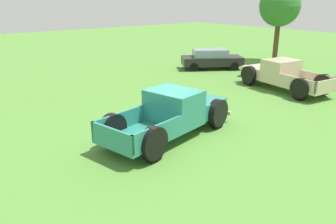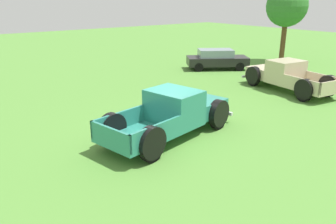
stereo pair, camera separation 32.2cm
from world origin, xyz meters
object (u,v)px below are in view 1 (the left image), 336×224
pickup_truck_behind_left (279,75)px  oak_tree_center (280,7)px  pickup_truck_foreground (175,113)px  sedan_distant_a (211,59)px

pickup_truck_behind_left → oak_tree_center: 8.82m
pickup_truck_foreground → pickup_truck_behind_left: size_ratio=1.05×
pickup_truck_foreground → pickup_truck_behind_left: (-1.35, 8.26, -0.03)m
pickup_truck_behind_left → sedan_distant_a: pickup_truck_behind_left is taller
pickup_truck_foreground → oak_tree_center: oak_tree_center is taller
pickup_truck_behind_left → sedan_distant_a: size_ratio=1.24×
pickup_truck_foreground → oak_tree_center: bearing=112.4°
pickup_truck_behind_left → oak_tree_center: (-4.81, 6.66, 3.21)m
pickup_truck_foreground → oak_tree_center: size_ratio=1.01×
pickup_truck_behind_left → oak_tree_center: bearing=125.8°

